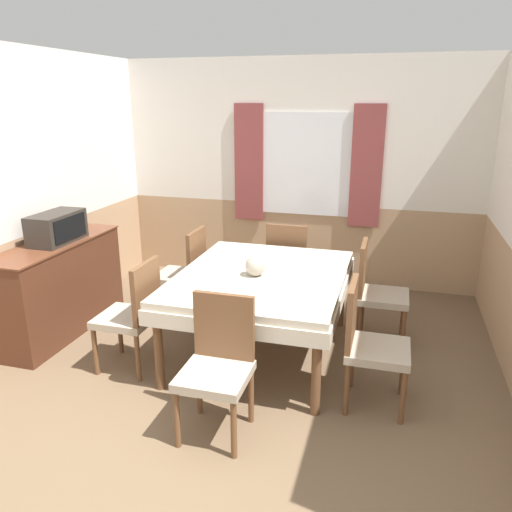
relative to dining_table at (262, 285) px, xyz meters
The scene contains 13 objects.
ground_plane 1.87m from the dining_table, 93.18° to the right, with size 16.00×16.00×0.00m, color brown.
wall_back 2.06m from the dining_table, 92.65° to the left, with size 4.59×0.09×2.60m.
wall_left 2.31m from the dining_table, behind, with size 0.05×4.08×2.60m.
dining_table is the anchor object (origin of this frame).
chair_left_far 1.08m from the dining_table, 150.71° to the left, with size 0.44×0.44×0.93m.
chair_left_near 1.08m from the dining_table, 150.71° to the right, with size 0.44×0.44×0.93m.
chair_right_far 1.08m from the dining_table, 29.29° to the left, with size 0.44×0.44×0.93m.
chair_head_window 1.10m from the dining_table, 90.00° to the left, with size 0.44×0.44×0.93m.
chair_head_near 1.10m from the dining_table, 90.00° to the right, with size 0.44×0.44×0.93m.
chair_right_near 1.08m from the dining_table, 29.29° to the right, with size 0.44×0.44×0.93m.
sideboard 1.96m from the dining_table, behind, with size 0.46×1.47×0.88m.
tv 1.96m from the dining_table, behind, with size 0.29×0.55×0.27m.
vase 0.20m from the dining_table, 118.48° to the right, with size 0.17×0.17×0.17m.
Camera 1 is at (1.12, -2.06, 2.15)m, focal length 35.00 mm.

